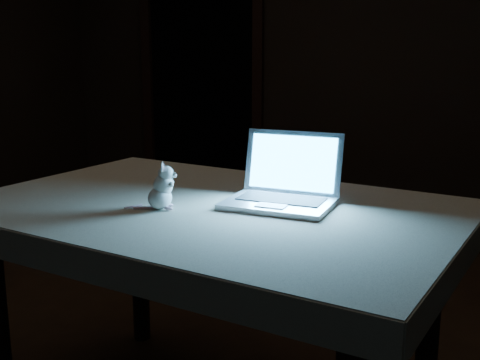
% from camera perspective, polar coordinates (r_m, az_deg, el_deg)
% --- Properties ---
extents(floor, '(5.00, 5.00, 0.00)m').
position_cam_1_polar(floor, '(2.51, -4.40, -15.24)').
color(floor, black).
rests_on(floor, ground).
extents(back_wall, '(4.50, 0.04, 2.60)m').
position_cam_1_polar(back_wall, '(4.60, 9.24, 13.97)').
color(back_wall, black).
rests_on(back_wall, ground).
extents(doorway, '(1.06, 0.36, 2.13)m').
position_cam_1_polar(doorway, '(4.95, -3.64, 11.26)').
color(doorway, black).
rests_on(doorway, back_wall).
extents(table, '(1.45, 1.07, 0.71)m').
position_cam_1_polar(table, '(1.88, -2.71, -13.04)').
color(table, black).
rests_on(table, floor).
extents(tablecloth, '(1.62, 1.30, 0.08)m').
position_cam_1_polar(tablecloth, '(1.72, -4.26, -3.99)').
color(tablecloth, beige).
rests_on(tablecloth, table).
extents(laptop, '(0.31, 0.27, 0.20)m').
position_cam_1_polar(laptop, '(1.70, 3.69, 0.80)').
color(laptop, silver).
rests_on(laptop, tablecloth).
extents(plush_mouse, '(0.12, 0.12, 0.13)m').
position_cam_1_polar(plush_mouse, '(1.69, -7.63, -0.59)').
color(plush_mouse, silver).
rests_on(plush_mouse, tablecloth).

